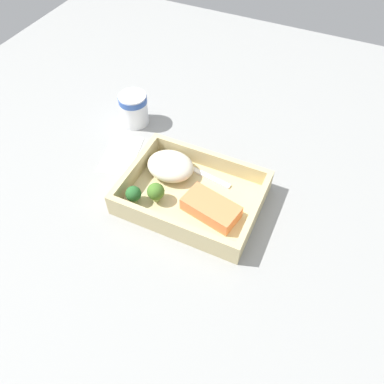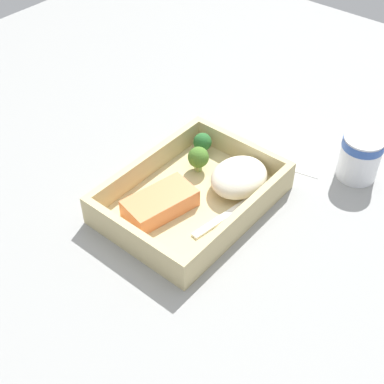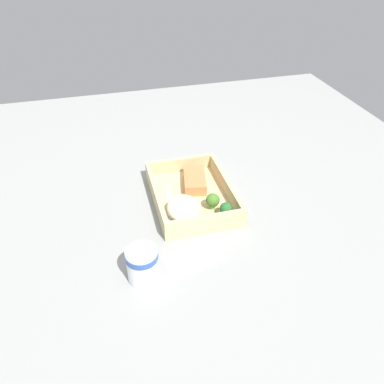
{
  "view_description": "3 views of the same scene",
  "coord_description": "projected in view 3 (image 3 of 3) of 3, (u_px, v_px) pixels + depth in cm",
  "views": [
    {
      "loc": [
        -20.06,
        43.3,
        60.92
      ],
      "look_at": [
        0.0,
        0.0,
        2.7
      ],
      "focal_mm": 35.0,
      "sensor_mm": 36.0,
      "label": 1
    },
    {
      "loc": [
        -46.91,
        -39.14,
        59.32
      ],
      "look_at": [
        0.0,
        0.0,
        2.7
      ],
      "focal_mm": 50.0,
      "sensor_mm": 36.0,
      "label": 2
    },
    {
      "loc": [
        76.23,
        -20.29,
        62.05
      ],
      "look_at": [
        0.0,
        0.0,
        2.7
      ],
      "focal_mm": 35.0,
      "sensor_mm": 36.0,
      "label": 3
    }
  ],
  "objects": [
    {
      "name": "salmon_fillet",
      "position": [
        195.0,
        180.0,
        1.03
      ],
      "size": [
        11.97,
        7.94,
        2.99
      ],
      "primitive_type": "cube",
      "rotation": [
        0.0,
        0.0,
        -0.21
      ],
      "color": "#E57E49",
      "rests_on": "takeout_tray"
    },
    {
      "name": "receipt_slip",
      "position": [
        193.0,
        258.0,
        0.83
      ],
      "size": [
        10.1,
        13.93,
        0.24
      ],
      "primitive_type": "cube",
      "rotation": [
        0.0,
        0.0,
        0.23
      ],
      "color": "white",
      "rests_on": "ground_plane"
    },
    {
      "name": "ground_plane",
      "position": [
        192.0,
        203.0,
        1.01
      ],
      "size": [
        160.0,
        160.0,
        2.0
      ],
      "primitive_type": "cube",
      "color": "gray"
    },
    {
      "name": "fork",
      "position": [
        169.0,
        206.0,
        0.96
      ],
      "size": [
        15.87,
        3.98,
        0.44
      ],
      "color": "white",
      "rests_on": "takeout_tray"
    },
    {
      "name": "tray_rim",
      "position": [
        192.0,
        190.0,
        0.98
      ],
      "size": [
        27.5,
        20.25,
        3.99
      ],
      "color": "#C7B581",
      "rests_on": "takeout_tray"
    },
    {
      "name": "mashed_potatoes",
      "position": [
        183.0,
        208.0,
        0.92
      ],
      "size": [
        10.1,
        8.35,
        4.43
      ],
      "primitive_type": "ellipsoid",
      "color": "beige",
      "rests_on": "takeout_tray"
    },
    {
      "name": "takeout_tray",
      "position": [
        192.0,
        198.0,
        1.0
      ],
      "size": [
        27.5,
        20.25,
        1.2
      ],
      "primitive_type": "cube",
      "color": "#C7B581",
      "rests_on": "ground_plane"
    },
    {
      "name": "broccoli_floret_2",
      "position": [
        226.0,
        209.0,
        0.92
      ],
      "size": [
        3.17,
        3.17,
        4.07
      ],
      "color": "#7E9A59",
      "rests_on": "takeout_tray"
    },
    {
      "name": "paper_cup",
      "position": [
        142.0,
        264.0,
        0.76
      ],
      "size": [
        6.76,
        6.76,
        7.9
      ],
      "color": "white",
      "rests_on": "ground_plane"
    },
    {
      "name": "broccoli_floret_1",
      "position": [
        213.0,
        201.0,
        0.94
      ],
      "size": [
        3.52,
        3.52,
        4.44
      ],
      "color": "#8BA95B",
      "rests_on": "takeout_tray"
    }
  ]
}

